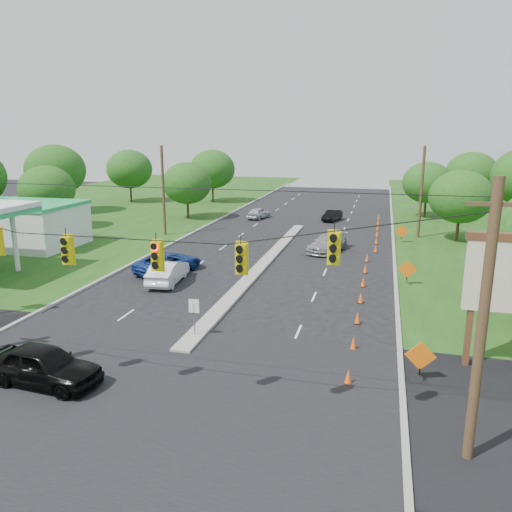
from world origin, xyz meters
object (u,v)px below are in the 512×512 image
(gas_station, at_px, (1,222))
(white_sedan, at_px, (168,272))
(black_sedan, at_px, (44,366))
(blue_pickup, at_px, (168,262))
(pylon_sign, at_px, (509,281))

(gas_station, distance_m, white_sedan, 19.31)
(gas_station, xyz_separation_m, black_sedan, (19.40, -20.36, -1.73))
(gas_station, relative_size, black_sedan, 3.98)
(gas_station, relative_size, blue_pickup, 3.58)
(blue_pickup, bearing_deg, black_sedan, 119.28)
(pylon_sign, xyz_separation_m, black_sedan, (-18.56, -6.31, -3.16))
(black_sedan, bearing_deg, white_sedan, 8.87)
(pylon_sign, distance_m, black_sedan, 19.85)
(white_sedan, distance_m, blue_pickup, 2.75)
(pylon_sign, relative_size, blue_pickup, 1.11)
(pylon_sign, bearing_deg, white_sedan, 156.90)
(gas_station, distance_m, pylon_sign, 40.50)
(black_sedan, xyz_separation_m, blue_pickup, (-2.12, 17.19, -0.08))
(gas_station, height_order, white_sedan, gas_station)
(white_sedan, bearing_deg, pylon_sign, 151.40)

